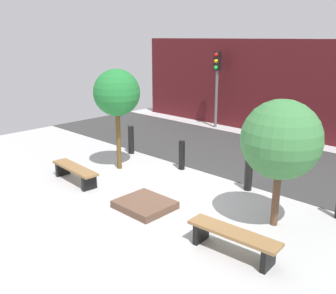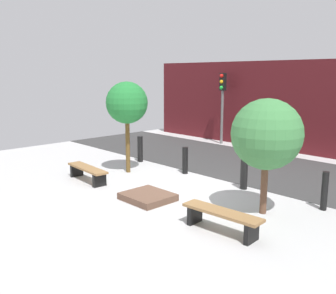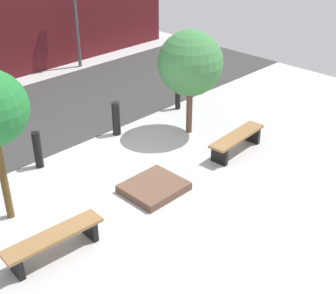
% 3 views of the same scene
% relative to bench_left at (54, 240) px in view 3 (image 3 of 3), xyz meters
% --- Properties ---
extents(ground_plane, '(18.00, 18.00, 0.00)m').
position_rel_bench_left_xyz_m(ground_plane, '(2.54, 1.04, -0.31)').
color(ground_plane, '#B2B2B2').
extents(road_strip, '(18.00, 4.48, 0.01)m').
position_rel_bench_left_xyz_m(road_strip, '(2.54, 5.24, -0.31)').
color(road_strip, '#353535').
rests_on(road_strip, ground).
extents(bench_left, '(1.79, 0.51, 0.43)m').
position_rel_bench_left_xyz_m(bench_left, '(0.00, 0.00, 0.00)').
color(bench_left, black).
rests_on(bench_left, ground).
extents(bench_right, '(1.77, 0.52, 0.46)m').
position_rel_bench_left_xyz_m(bench_right, '(5.07, 0.00, 0.02)').
color(bench_right, black).
rests_on(bench_right, ground).
extents(planter_bed, '(1.20, 1.06, 0.17)m').
position_rel_bench_left_xyz_m(planter_bed, '(2.54, 0.20, -0.23)').
color(planter_bed, brown).
rests_on(planter_bed, ground).
extents(tree_behind_right_bench, '(1.60, 1.60, 2.65)m').
position_rel_bench_left_xyz_m(tree_behind_right_bench, '(5.07, 1.53, 1.53)').
color(tree_behind_right_bench, brown).
rests_on(tree_behind_right_bench, ground).
extents(bollard_left, '(0.18, 0.18, 0.86)m').
position_rel_bench_left_xyz_m(bollard_left, '(1.40, 2.75, 0.12)').
color(bollard_left, black).
rests_on(bollard_left, ground).
extents(bollard_center, '(0.20, 0.20, 0.88)m').
position_rel_bench_left_xyz_m(bollard_center, '(3.67, 2.75, 0.13)').
color(bollard_center, black).
rests_on(bollard_center, ground).
extents(bollard_right, '(0.15, 0.15, 0.93)m').
position_rel_bench_left_xyz_m(bollard_right, '(5.94, 2.75, 0.15)').
color(bollard_right, black).
rests_on(bollard_right, ground).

